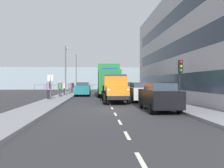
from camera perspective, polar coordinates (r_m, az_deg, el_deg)
The scene contains 23 objects.
ground_plane at distance 23.91m, azimuth -1.63°, elevation -3.67°, with size 80.00×80.00×0.00m, color #2D2D30.
sidewalk_left at distance 24.61m, azimuth 9.87°, elevation -3.38°, with size 2.30×42.13×0.15m, color gray.
sidewalk_right at distance 24.20m, azimuth -13.33°, elevation -3.46°, with size 2.30×42.13×0.15m, color gray.
road_centreline_markings at distance 23.05m, azimuth -1.54°, elevation -3.82°, with size 0.12×38.80×0.01m.
building_terrace at distance 24.49m, azimuth 22.57°, elevation 8.94°, with size 7.61×25.27×10.72m.
sea_horizon at distance 47.90m, azimuth -2.86°, elevation 1.53°, with size 80.00×0.80×5.00m, color #84939E.
seawall_railing at distance 44.31m, azimuth -2.76°, elevation -0.45°, with size 28.08×0.08×1.20m.
truck_vintage_orange at distance 17.97m, azimuth 0.96°, elevation -1.36°, with size 2.17×5.64×2.43m.
lorry_cargo_green at distance 25.84m, azimuth -1.04°, elevation 1.27°, with size 2.58×8.20×3.87m.
car_black_kerbside_near at distance 13.33m, azimuth 12.60°, elevation -3.33°, with size 1.83×4.11×1.72m.
car_silver_kerbside_1 at distance 19.01m, azimuth 7.52°, elevation -2.10°, with size 1.90×4.22×1.72m.
car_navy_kerbside_2 at distance 24.17m, azimuth 5.02°, elevation -1.49°, with size 1.91×4.59×1.72m.
car_maroon_kerbside_3 at distance 29.59m, azimuth 3.34°, elevation -1.09°, with size 1.88×4.08×1.72m.
car_teal_oppositeside_0 at distance 26.63m, azimuth -7.93°, elevation -1.30°, with size 1.87×4.08×1.72m.
pedestrian_near_railing at distance 20.73m, azimuth -16.89°, elevation -0.99°, with size 0.53×0.34×1.81m.
pedestrian_with_bag at distance 23.72m, azimuth -13.95°, elevation -0.88°, with size 0.53×0.34×1.74m.
pedestrian_couple_a at distance 26.52m, azimuth -12.72°, elevation -0.80°, with size 0.53×0.34×1.67m.
pedestrian_in_dark_coat at distance 28.66m, azimuth -11.45°, elevation -0.67°, with size 0.53×0.34×1.69m.
pedestrian_by_lamp at distance 31.37m, azimuth -10.76°, elevation -0.60°, with size 0.53×0.34×1.64m.
traffic_light_near at distance 15.82m, azimuth 18.09°, elevation 3.01°, with size 0.28×0.41×3.20m.
lamp_post_promenade at distance 25.79m, azimuth -12.48°, elevation 4.86°, with size 0.32×1.14×5.89m.
lamp_post_far at distance 38.08m, azimuth -9.70°, elevation 4.11°, with size 0.32×1.14×6.62m.
street_sign at distance 19.55m, azimuth -16.44°, elevation 0.26°, with size 0.50×0.07×2.25m.
Camera 1 is at (1.01, 13.43, 1.84)m, focal length 33.56 mm.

